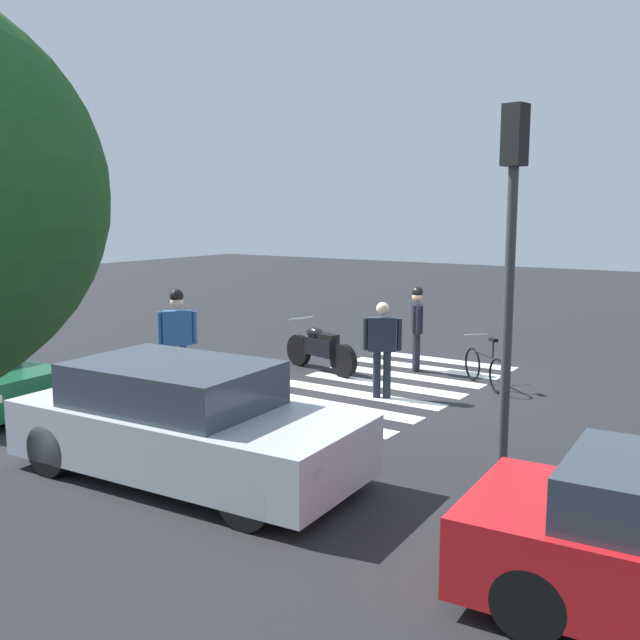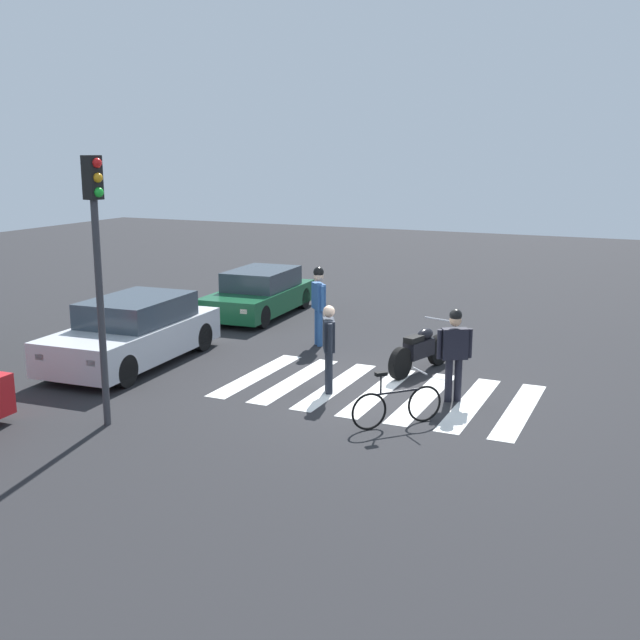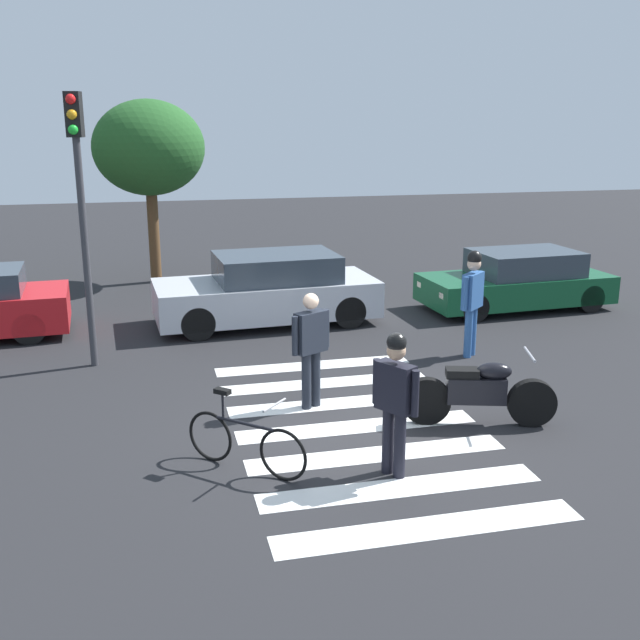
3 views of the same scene
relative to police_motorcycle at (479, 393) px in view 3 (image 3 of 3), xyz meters
name	(u,v)px [view 3 (image 3 of 3)]	position (x,y,z in m)	size (l,w,h in m)	color
ground_plane	(357,427)	(-1.65, 0.31, -0.47)	(60.00, 60.00, 0.00)	#232326
police_motorcycle	(479,393)	(0.00, 0.00, 0.00)	(2.06, 0.84, 1.05)	black
leaning_bicycle	(245,442)	(-3.32, -0.63, -0.10)	(1.28, 1.19, 0.98)	black
officer_on_foot	(311,343)	(-2.10, 1.17, 0.52)	(0.61, 0.41, 1.72)	#1E232D
officer_by_motorcycle	(395,395)	(-1.62, -1.15, 0.55)	(0.42, 0.58, 1.76)	black
pedestrian_bystander	(472,295)	(1.19, 2.89, 0.65)	(0.55, 0.50, 1.91)	#2D5999
crosswalk_stripes	(357,427)	(-1.65, 0.31, -0.46)	(3.34, 5.85, 0.01)	silver
car_silver_sedan	(269,290)	(-1.92, 5.92, 0.22)	(4.58, 2.14, 1.44)	black
car_green_compact	(518,281)	(3.66, 5.86, 0.15)	(4.23, 1.99, 1.29)	black
traffic_light_pole	(80,189)	(-5.30, 3.89, 2.54)	(0.28, 0.35, 4.52)	#38383D
street_tree_mid	(149,149)	(-4.09, 10.55, 2.91)	(2.76, 2.76, 4.57)	brown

